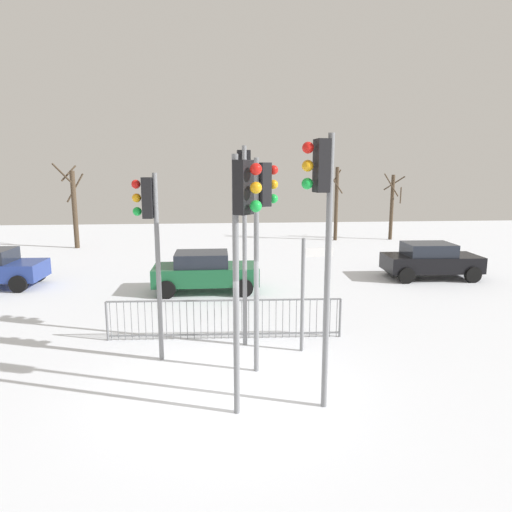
{
  "coord_description": "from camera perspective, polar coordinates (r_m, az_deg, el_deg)",
  "views": [
    {
      "loc": [
        -0.17,
        -8.69,
        4.39
      ],
      "look_at": [
        0.86,
        3.29,
        2.14
      ],
      "focal_mm": 32.08,
      "sensor_mm": 36.0,
      "label": 1
    }
  ],
  "objects": [
    {
      "name": "car_green_near",
      "position": [
        16.85,
        -6.39,
        -1.88
      ],
      "size": [
        3.81,
        1.94,
        1.47
      ],
      "rotation": [
        0.0,
        0.0,
        -0.0
      ],
      "color": "#195933",
      "rests_on": "ground"
    },
    {
      "name": "car_black_mid",
      "position": [
        20.16,
        20.91,
        -0.46
      ],
      "size": [
        3.85,
        2.02,
        1.47
      ],
      "rotation": [
        0.0,
        0.0,
        -0.03
      ],
      "color": "black",
      "rests_on": "ground"
    },
    {
      "name": "traffic_light_mid_right",
      "position": [
        9.67,
        0.78,
        4.76
      ],
      "size": [
        0.53,
        0.4,
        4.65
      ],
      "rotation": [
        0.0,
        0.0,
        5.15
      ],
      "color": "slate",
      "rests_on": "ground"
    },
    {
      "name": "traffic_light_rear_right",
      "position": [
        7.74,
        -1.71,
        3.36
      ],
      "size": [
        0.48,
        0.45,
        4.66
      ],
      "rotation": [
        0.0,
        0.0,
        4.06
      ],
      "color": "slate",
      "rests_on": "ground"
    },
    {
      "name": "traffic_light_mid_left",
      "position": [
        11.27,
        -1.51,
        6.75
      ],
      "size": [
        0.32,
        0.57,
        4.98
      ],
      "rotation": [
        0.0,
        0.0,
        0.02
      ],
      "color": "slate",
      "rests_on": "ground"
    },
    {
      "name": "ground_plane",
      "position": [
        9.74,
        -3.52,
        -16.21
      ],
      "size": [
        60.0,
        60.0,
        0.0
      ],
      "primitive_type": "plane",
      "color": "white"
    },
    {
      "name": "pedestrian_guard_railing",
      "position": [
        12.18,
        -3.91,
        -7.79
      ],
      "size": [
        6.2,
        0.32,
        1.07
      ],
      "rotation": [
        0.0,
        0.0,
        -0.04
      ],
      "color": "slate",
      "rests_on": "ground"
    },
    {
      "name": "bare_tree_centre",
      "position": [
        30.66,
        16.61,
        6.1
      ],
      "size": [
        1.58,
        1.62,
        4.22
      ],
      "color": "#473828",
      "rests_on": "ground"
    },
    {
      "name": "bare_tree_left",
      "position": [
        28.06,
        -21.75,
        5.78
      ],
      "size": [
        1.51,
        1.69,
        4.8
      ],
      "color": "#473828",
      "rests_on": "ground"
    },
    {
      "name": "traffic_light_foreground_left",
      "position": [
        8.08,
        8.21,
        5.35
      ],
      "size": [
        0.57,
        0.34,
        5.02
      ],
      "rotation": [
        0.0,
        0.0,
        1.69
      ],
      "color": "slate",
      "rests_on": "ground"
    },
    {
      "name": "bare_tree_right",
      "position": [
        29.52,
        9.93,
        6.72
      ],
      "size": [
        1.14,
        1.22,
        4.64
      ],
      "color": "#473828",
      "rests_on": "ground"
    },
    {
      "name": "traffic_light_foreground_right",
      "position": [
        10.52,
        -13.08,
        3.75
      ],
      "size": [
        0.57,
        0.33,
        4.35
      ],
      "rotation": [
        0.0,
        0.0,
        1.51
      ],
      "color": "slate",
      "rests_on": "ground"
    },
    {
      "name": "direction_sign_post",
      "position": [
        11.14,
        6.17,
        -4.04
      ],
      "size": [
        0.79,
        0.14,
        2.82
      ],
      "rotation": [
        0.0,
        0.0,
        0.11
      ],
      "color": "slate",
      "rests_on": "ground"
    }
  ]
}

